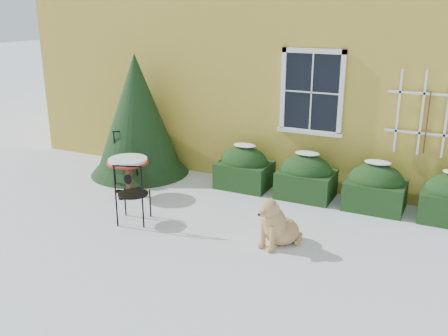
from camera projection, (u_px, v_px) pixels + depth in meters
The scene contains 8 objects.
ground at pixel (196, 239), 7.94m from camera, with size 80.00×80.00×0.00m, color white.
house at pixel (326, 19), 12.92m from camera, with size 12.40×8.40×6.40m.
hedge_row at pixel (340, 182), 9.30m from camera, with size 4.95×0.80×0.91m.
evergreen_shrub at pixel (138, 127), 10.80m from camera, with size 2.16×2.16×2.61m.
bistro_table at pixel (128, 165), 9.62m from camera, with size 0.80×0.80×0.75m.
patio_chair_near at pixel (132, 193), 8.39m from camera, with size 0.61×0.61×1.08m.
patio_chair_far at pixel (126, 158), 10.35m from camera, with size 0.66×0.66×1.07m.
dog at pixel (277, 225), 7.65m from camera, with size 0.69×0.88×0.82m.
Camera 1 is at (3.57, -6.27, 3.53)m, focal length 40.00 mm.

